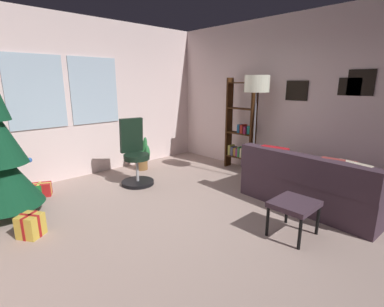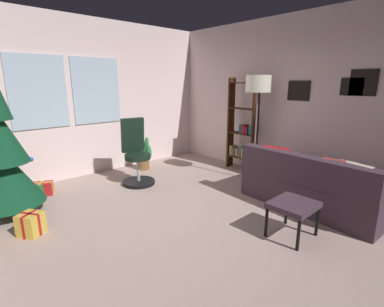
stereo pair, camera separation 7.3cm
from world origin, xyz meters
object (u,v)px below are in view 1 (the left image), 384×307
at_px(couch, 327,185).
at_px(floor_lamp, 257,90).
at_px(gift_box_green, 30,192).
at_px(potted_plant, 142,157).
at_px(gift_box_red, 40,190).
at_px(bookshelf, 241,130).
at_px(office_chair, 135,159).
at_px(gift_box_gold, 31,226).
at_px(footstool, 294,206).

distance_m(couch, floor_lamp, 1.91).
distance_m(gift_box_green, potted_plant, 2.10).
height_order(floor_lamp, potted_plant, floor_lamp).
bearing_deg(gift_box_red, bookshelf, -20.56).
distance_m(gift_box_red, office_chair, 1.56).
bearing_deg(office_chair, potted_plant, 48.18).
relative_size(gift_box_green, gift_box_gold, 1.03).
distance_m(gift_box_red, floor_lamp, 3.89).
relative_size(gift_box_red, office_chair, 0.32).
xyz_separation_m(footstool, gift_box_red, (-1.77, 3.31, -0.26)).
distance_m(office_chair, potted_plant, 0.82).
bearing_deg(footstool, office_chair, 97.36).
height_order(footstool, floor_lamp, floor_lamp).
xyz_separation_m(bookshelf, potted_plant, (-1.48, 1.33, -0.53)).
relative_size(office_chair, bookshelf, 0.63).
bearing_deg(couch, floor_lamp, 85.04).
distance_m(gift_box_gold, bookshelf, 3.94).
xyz_separation_m(gift_box_red, floor_lamp, (3.06, -1.85, 1.52)).
distance_m(gift_box_green, gift_box_gold, 1.27).
xyz_separation_m(footstool, gift_box_green, (-1.92, 3.32, -0.26)).
height_order(footstool, gift_box_gold, footstool).
xyz_separation_m(gift_box_green, bookshelf, (3.58, -1.29, 0.70)).
bearing_deg(bookshelf, gift_box_red, 159.44).
bearing_deg(footstool, gift_box_red, 118.19).
xyz_separation_m(couch, gift_box_green, (-3.09, 3.23, -0.19)).
bearing_deg(potted_plant, footstool, -93.01).
distance_m(gift_box_red, potted_plant, 1.96).
relative_size(footstool, floor_lamp, 0.27).
height_order(gift_box_red, office_chair, office_chair).
height_order(footstool, potted_plant, potted_plant).
xyz_separation_m(footstool, potted_plant, (0.18, 3.35, -0.09)).
xyz_separation_m(gift_box_gold, floor_lamp, (3.51, -0.63, 1.49)).
relative_size(gift_box_green, floor_lamp, 0.18).
relative_size(couch, gift_box_gold, 6.18).
height_order(gift_box_red, floor_lamp, floor_lamp).
relative_size(footstool, gift_box_green, 1.52).
bearing_deg(gift_box_gold, gift_box_red, 69.95).
height_order(gift_box_green, gift_box_gold, gift_box_gold).
bearing_deg(office_chair, floor_lamp, -38.38).
xyz_separation_m(couch, gift_box_gold, (-3.39, 2.00, -0.16)).
bearing_deg(gift_box_green, footstool, -59.97).
xyz_separation_m(couch, gift_box_red, (-2.94, 3.22, -0.19)).
height_order(gift_box_green, office_chair, office_chair).
distance_m(couch, gift_box_red, 4.37).
bearing_deg(gift_box_green, floor_lamp, -30.15).
bearing_deg(bookshelf, gift_box_gold, 179.11).
relative_size(gift_box_gold, bookshelf, 0.18).
bearing_deg(couch, gift_box_red, 132.39).
height_order(footstool, bookshelf, bookshelf).
height_order(gift_box_green, floor_lamp, floor_lamp).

